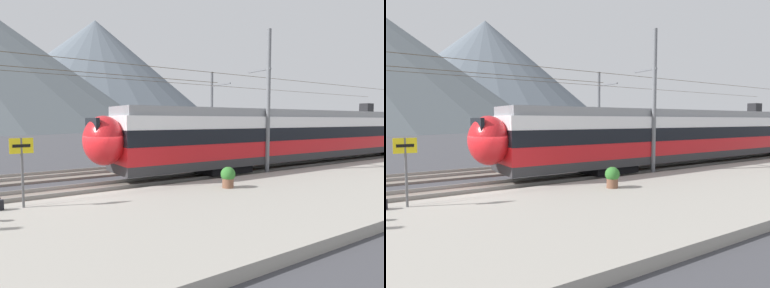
{
  "view_description": "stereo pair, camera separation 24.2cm",
  "coord_description": "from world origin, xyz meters",
  "views": [
    {
      "loc": [
        -3.94,
        -13.75,
        3.18
      ],
      "look_at": [
        6.73,
        2.63,
        1.77
      ],
      "focal_mm": 30.55,
      "sensor_mm": 36.0,
      "label": 1
    },
    {
      "loc": [
        -3.74,
        -13.88,
        3.18
      ],
      "look_at": [
        6.73,
        2.63,
        1.77
      ],
      "focal_mm": 30.55,
      "sensor_mm": 36.0,
      "label": 2
    }
  ],
  "objects": [
    {
      "name": "ground_plane",
      "position": [
        0.0,
        0.0,
        0.0
      ],
      "size": [
        400.0,
        400.0,
        0.0
      ],
      "primitive_type": "plane",
      "color": "#424247"
    },
    {
      "name": "platform_slab",
      "position": [
        0.0,
        -5.1,
        0.17
      ],
      "size": [
        120.0,
        8.01,
        0.33
      ],
      "primitive_type": "cube",
      "color": "#A39E93",
      "rests_on": "ground"
    },
    {
      "name": "catenary_mast_mid",
      "position": [
        9.63,
        -0.62,
        4.25
      ],
      "size": [
        38.8,
        1.76,
        8.21
      ],
      "color": "slate",
      "rests_on": "ground"
    },
    {
      "name": "track_far",
      "position": [
        0.0,
        5.63,
        0.07
      ],
      "size": [
        120.0,
        3.0,
        0.28
      ],
      "color": "slate",
      "rests_on": "ground"
    },
    {
      "name": "mountain_central_peak",
      "position": [
        60.48,
        198.41,
        33.51
      ],
      "size": [
        159.11,
        159.11,
        67.02
      ],
      "primitive_type": "cone",
      "color": "slate",
      "rests_on": "ground"
    },
    {
      "name": "potted_plant_platform_edge",
      "position": [
        4.8,
        -3.12,
        0.84
      ],
      "size": [
        0.62,
        0.62,
        0.9
      ],
      "color": "brown",
      "rests_on": "platform_slab"
    },
    {
      "name": "platform_sign",
      "position": [
        -2.83,
        -1.92,
        2.0
      ],
      "size": [
        0.7,
        0.08,
        2.28
      ],
      "color": "#59595B",
      "rests_on": "platform_slab"
    },
    {
      "name": "track_near",
      "position": [
        0.0,
        0.75,
        0.07
      ],
      "size": [
        120.0,
        3.0,
        0.28
      ],
      "color": "slate",
      "rests_on": "ground"
    },
    {
      "name": "train_near_platform",
      "position": [
        16.89,
        0.75,
        2.23
      ],
      "size": [
        33.83,
        2.87,
        4.27
      ],
      "color": "#2D2D30",
      "rests_on": "track_near"
    },
    {
      "name": "train_far_track",
      "position": [
        25.59,
        5.63,
        2.23
      ],
      "size": [
        35.42,
        2.95,
        4.27
      ],
      "color": "#2D2D30",
      "rests_on": "track_far"
    },
    {
      "name": "catenary_mast_far_side",
      "position": [
        12.03,
        7.65,
        3.79
      ],
      "size": [
        38.8,
        2.49,
        7.1
      ],
      "color": "slate",
      "rests_on": "ground"
    }
  ]
}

